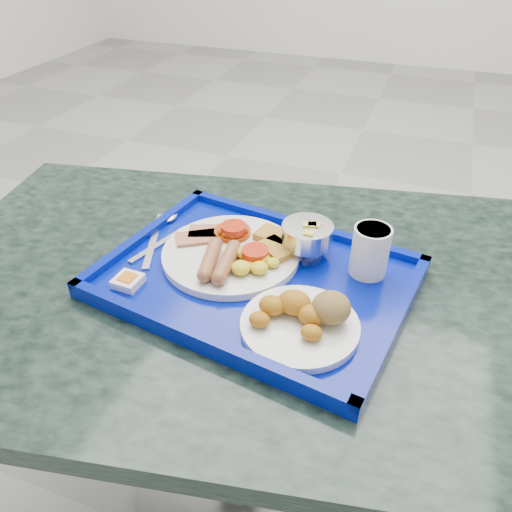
{
  "coord_description": "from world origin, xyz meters",
  "views": [
    {
      "loc": [
        0.41,
        -1.78,
        1.21
      ],
      "look_at": [
        0.19,
        -1.17,
        0.74
      ],
      "focal_mm": 35.0,
      "sensor_mm": 36.0,
      "label": 1
    }
  ],
  "objects": [
    {
      "name": "jam_packet",
      "position": [
        0.0,
        -1.27,
        0.71
      ],
      "size": [
        0.04,
        0.04,
        0.02
      ],
      "rotation": [
        0.0,
        0.0,
        -0.05
      ],
      "color": "white",
      "rests_on": "tray"
    },
    {
      "name": "fruit_bowl",
      "position": [
        0.25,
        -1.08,
        0.74
      ],
      "size": [
        0.09,
        0.09,
        0.06
      ],
      "color": "#B4B4B7",
      "rests_on": "tray"
    },
    {
      "name": "tray",
      "position": [
        0.19,
        -1.17,
        0.69
      ],
      "size": [
        0.54,
        0.43,
        0.03
      ],
      "rotation": [
        0.0,
        0.0,
        -0.16
      ],
      "color": "#03149D",
      "rests_on": "table"
    },
    {
      "name": "knife",
      "position": [
        -0.02,
        -1.14,
        0.7
      ],
      "size": [
        0.07,
        0.17,
        0.0
      ],
      "primitive_type": "cube",
      "rotation": [
        0.0,
        0.0,
        0.36
      ],
      "color": "#B4B4B7",
      "rests_on": "tray"
    },
    {
      "name": "table",
      "position": [
        0.14,
        -1.17,
        0.51
      ],
      "size": [
        1.21,
        0.91,
        0.68
      ],
      "rotation": [
        0.0,
        0.0,
        0.18
      ],
      "color": "slate",
      "rests_on": "floor"
    },
    {
      "name": "bread_plate",
      "position": [
        0.29,
        -1.26,
        0.72
      ],
      "size": [
        0.17,
        0.17,
        0.06
      ],
      "rotation": [
        0.0,
        0.0,
        -0.38
      ],
      "color": "white",
      "rests_on": "tray"
    },
    {
      "name": "juice_cup",
      "position": [
        0.36,
        -1.1,
        0.75
      ],
      "size": [
        0.06,
        0.06,
        0.09
      ],
      "color": "white",
      "rests_on": "tray"
    },
    {
      "name": "floor",
      "position": [
        0.0,
        0.0,
        0.0
      ],
      "size": [
        6.0,
        6.0,
        0.0
      ],
      "primitive_type": "plane",
      "color": "gray",
      "rests_on": "ground"
    },
    {
      "name": "spoon",
      "position": [
        -0.03,
        -1.09,
        0.7
      ],
      "size": [
        0.07,
        0.18,
        0.01
      ],
      "rotation": [
        0.0,
        0.0,
        -0.3
      ],
      "color": "#B4B4B7",
      "rests_on": "tray"
    },
    {
      "name": "main_plate",
      "position": [
        0.13,
        -1.14,
        0.71
      ],
      "size": [
        0.24,
        0.24,
        0.04
      ],
      "rotation": [
        0.0,
        0.0,
        0.06
      ],
      "color": "white",
      "rests_on": "tray"
    }
  ]
}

